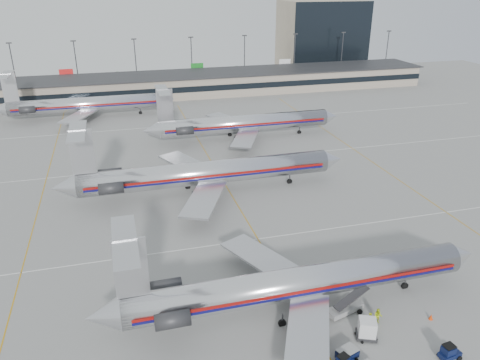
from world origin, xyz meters
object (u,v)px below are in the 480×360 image
object	(u,v)px
jet_foreground	(293,284)
jet_second_row	(202,173)
uld_container	(367,329)
belt_loader	(345,307)

from	to	relation	value
jet_foreground	jet_second_row	bearing A→B (deg)	96.41
uld_container	belt_loader	bearing A→B (deg)	117.30
jet_second_row	belt_loader	xyz separation A→B (m)	(8.84, -33.53, -2.95)
jet_foreground	uld_container	distance (m)	8.52
jet_second_row	jet_foreground	bearing A→B (deg)	-83.59
jet_second_row	belt_loader	distance (m)	34.80
jet_second_row	uld_container	distance (m)	38.67
jet_second_row	uld_container	size ratio (longest dim) A/B	19.33
belt_loader	uld_container	bearing A→B (deg)	-101.78
jet_foreground	uld_container	bearing A→B (deg)	-47.28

